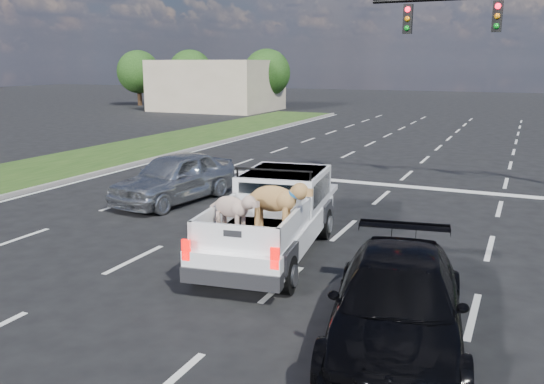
{
  "coord_description": "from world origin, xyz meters",
  "views": [
    {
      "loc": [
        5.84,
        -9.61,
        4.18
      ],
      "look_at": [
        0.63,
        2.0,
        1.31
      ],
      "focal_mm": 38.0,
      "sensor_mm": 36.0,
      "label": 1
    }
  ],
  "objects": [
    {
      "name": "curb_left",
      "position": [
        -9.05,
        6.0,
        0.07
      ],
      "size": [
        0.15,
        60.0,
        0.14
      ],
      "primitive_type": "cube",
      "color": "gray",
      "rests_on": "ground"
    },
    {
      "name": "black_coupe",
      "position": [
        4.29,
        -1.63,
        0.69
      ],
      "size": [
        2.7,
        5.01,
        1.38
      ],
      "primitive_type": "imported",
      "rotation": [
        0.0,
        0.0,
        0.17
      ],
      "color": "black",
      "rests_on": "ground"
    },
    {
      "name": "grass_median_left",
      "position": [
        -11.5,
        6.0,
        0.05
      ],
      "size": [
        5.0,
        60.0,
        0.1
      ],
      "primitive_type": "cube",
      "color": "#1C3D12",
      "rests_on": "ground"
    },
    {
      "name": "ground",
      "position": [
        0.0,
        0.0,
        0.0
      ],
      "size": [
        160.0,
        160.0,
        0.0
      ],
      "primitive_type": "plane",
      "color": "black",
      "rests_on": "ground"
    },
    {
      "name": "building_left",
      "position": [
        -20.0,
        36.0,
        2.2
      ],
      "size": [
        10.0,
        8.0,
        4.4
      ],
      "primitive_type": "cube",
      "color": "#C2B094",
      "rests_on": "ground"
    },
    {
      "name": "silver_sedan",
      "position": [
        -3.94,
        4.91,
        0.76
      ],
      "size": [
        2.41,
        4.66,
        1.52
      ],
      "primitive_type": "imported",
      "rotation": [
        0.0,
        0.0,
        -0.14
      ],
      "color": "#B3B6BA",
      "rests_on": "ground"
    },
    {
      "name": "road_markings",
      "position": [
        0.0,
        6.56,
        0.01
      ],
      "size": [
        17.75,
        60.0,
        0.01
      ],
      "color": "silver",
      "rests_on": "ground"
    },
    {
      "name": "tree_far_c",
      "position": [
        -16.0,
        38.0,
        3.29
      ],
      "size": [
        4.2,
        4.2,
        5.4
      ],
      "color": "#332114",
      "rests_on": "ground"
    },
    {
      "name": "tree_far_b",
      "position": [
        -24.0,
        38.0,
        3.29
      ],
      "size": [
        4.2,
        4.2,
        5.4
      ],
      "color": "#332114",
      "rests_on": "ground"
    },
    {
      "name": "pickup_truck",
      "position": [
        0.88,
        1.49,
        0.92
      ],
      "size": [
        2.56,
        5.38,
        1.94
      ],
      "rotation": [
        0.0,
        0.0,
        0.14
      ],
      "color": "black",
      "rests_on": "ground"
    },
    {
      "name": "tree_far_a",
      "position": [
        -30.0,
        38.0,
        3.29
      ],
      "size": [
        4.2,
        4.2,
        5.4
      ],
      "color": "#332114",
      "rests_on": "ground"
    }
  ]
}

